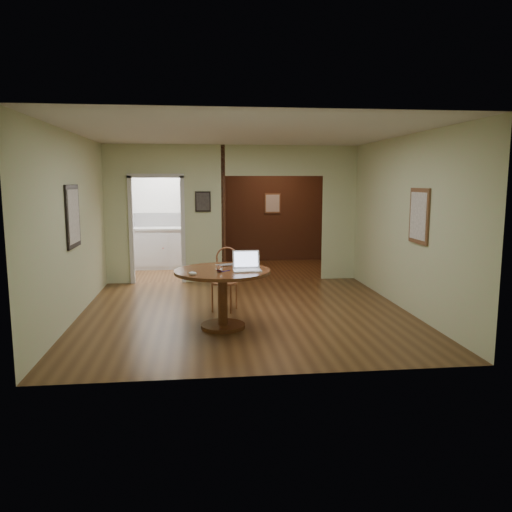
{
  "coord_description": "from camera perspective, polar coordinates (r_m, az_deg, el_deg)",
  "views": [
    {
      "loc": [
        -0.69,
        -7.39,
        2.0
      ],
      "look_at": [
        0.14,
        -0.2,
        0.91
      ],
      "focal_mm": 35.0,
      "sensor_mm": 36.0,
      "label": 1
    }
  ],
  "objects": [
    {
      "name": "room_shell",
      "position": [
        10.51,
        -5.37,
        4.64
      ],
      "size": [
        5.2,
        7.5,
        5.0
      ],
      "color": "silver",
      "rests_on": "ground"
    },
    {
      "name": "grocery_bag",
      "position": [
        11.63,
        -7.1,
        3.92
      ],
      "size": [
        0.29,
        0.26,
        0.26
      ],
      "primitive_type": "ellipsoid",
      "rotation": [
        0.0,
        0.0,
        -0.15
      ],
      "color": "tan",
      "rests_on": "kitchen_cabinet"
    },
    {
      "name": "mouse",
      "position": [
        6.4,
        -7.27,
        -1.99
      ],
      "size": [
        0.12,
        0.09,
        0.05
      ],
      "primitive_type": "ellipsoid",
      "rotation": [
        0.0,
        0.0,
        -0.34
      ],
      "color": "white",
      "rests_on": "dining_table"
    },
    {
      "name": "closed_laptop",
      "position": [
        7.03,
        -3.23,
        -1.07
      ],
      "size": [
        0.35,
        0.3,
        0.02
      ],
      "primitive_type": "imported",
      "rotation": [
        0.0,
        0.0,
        0.46
      ],
      "color": "silver",
      "rests_on": "dining_table"
    },
    {
      "name": "dining_table",
      "position": [
        6.79,
        -3.84,
        -3.33
      ],
      "size": [
        1.3,
        1.3,
        0.81
      ],
      "rotation": [
        0.0,
        0.0,
        -0.34
      ],
      "color": "brown",
      "rests_on": "ground"
    },
    {
      "name": "chair",
      "position": [
        7.78,
        -3.5,
        -2.22
      ],
      "size": [
        0.54,
        0.54,
        0.98
      ],
      "rotation": [
        0.0,
        0.0,
        -0.37
      ],
      "color": "brown",
      "rests_on": "ground"
    },
    {
      "name": "wine_glass",
      "position": [
        6.56,
        -4.2,
        -1.45
      ],
      "size": [
        0.09,
        0.09,
        0.1
      ],
      "primitive_type": null,
      "color": "white",
      "rests_on": "dining_table"
    },
    {
      "name": "pen",
      "position": [
        6.63,
        -3.5,
        -1.72
      ],
      "size": [
        0.12,
        0.1,
        0.01
      ],
      "primitive_type": "cylinder",
      "rotation": [
        0.0,
        1.57,
        0.67
      ],
      "color": "#0D0C57",
      "rests_on": "dining_table"
    },
    {
      "name": "open_laptop",
      "position": [
        6.7,
        -1.08,
        -1.07
      ],
      "size": [
        0.37,
        0.32,
        0.26
      ],
      "rotation": [
        0.0,
        0.0,
        0.03
      ],
      "color": "white",
      "rests_on": "dining_table"
    },
    {
      "name": "kitchen_cabinet",
      "position": [
        11.71,
        -9.75,
        0.95
      ],
      "size": [
        2.06,
        0.6,
        0.94
      ],
      "color": "silver",
      "rests_on": "ground"
    },
    {
      "name": "floor",
      "position": [
        7.68,
        -1.21,
        -6.52
      ],
      "size": [
        5.0,
        5.0,
        0.0
      ],
      "primitive_type": "plane",
      "color": "#432813",
      "rests_on": "ground"
    }
  ]
}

